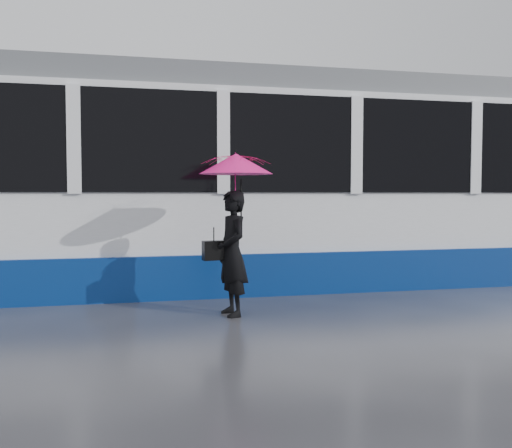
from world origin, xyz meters
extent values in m
plane|color=#2A2A2F|center=(0.00, 0.00, 0.00)|extent=(90.00, 90.00, 0.00)
cube|color=#3F3D38|center=(0.00, 1.78, 0.01)|extent=(34.00, 0.07, 0.02)
cube|color=#3F3D38|center=(0.00, 3.22, 0.01)|extent=(34.00, 0.07, 0.02)
cube|color=white|center=(-1.37, 2.50, 1.52)|extent=(24.00, 2.40, 2.95)
cube|color=navy|center=(-1.37, 2.50, 0.31)|extent=(24.00, 2.56, 0.62)
cube|color=black|center=(-1.37, 2.50, 2.20)|extent=(23.00, 2.48, 1.40)
cube|color=#5A5D61|center=(-1.37, 2.50, 3.17)|extent=(23.60, 2.20, 0.35)
imported|color=black|center=(0.02, 0.11, 0.76)|extent=(0.45, 0.61, 1.52)
imported|color=#F51475|center=(0.07, 0.11, 1.60)|extent=(0.96, 0.98, 0.76)
cone|color=#F51475|center=(0.07, 0.11, 1.84)|extent=(1.03, 1.03, 0.25)
cylinder|color=black|center=(0.07, 0.11, 1.98)|extent=(0.01, 0.01, 0.06)
cylinder|color=black|center=(0.14, 0.13, 1.32)|extent=(0.02, 0.02, 0.67)
cube|color=black|center=(-0.20, 0.13, 0.80)|extent=(0.29, 0.16, 0.24)
cylinder|color=black|center=(-0.20, 0.13, 1.00)|extent=(0.01, 0.01, 0.18)
camera|label=1|loc=(-1.28, -6.64, 1.47)|focal=40.00mm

